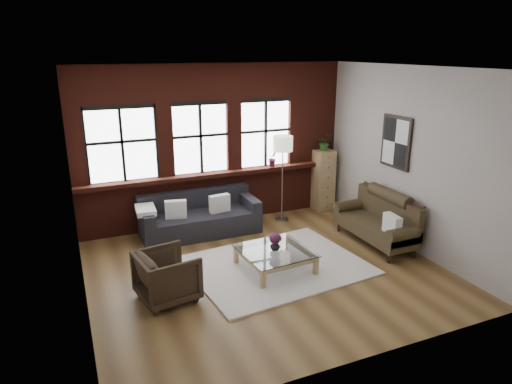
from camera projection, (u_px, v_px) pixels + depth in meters
name	position (u px, v px, depth m)	size (l,w,h in m)	color
floor	(265.00, 270.00, 7.47)	(5.50, 5.50, 0.00)	brown
ceiling	(266.00, 68.00, 6.50)	(5.50, 5.50, 0.00)	white
wall_back	(214.00, 145.00, 9.18)	(5.50, 5.50, 0.00)	#A8A29D
wall_front	(363.00, 234.00, 4.80)	(5.50, 5.50, 0.00)	#A8A29D
wall_left	(74.00, 198.00, 5.95)	(5.00, 5.00, 0.00)	#A8A29D
wall_right	(408.00, 159.00, 8.02)	(5.00, 5.00, 0.00)	#A8A29D
brick_backwall	(215.00, 146.00, 9.13)	(5.50, 0.12, 3.20)	#511C13
sill_ledge	(217.00, 174.00, 9.22)	(5.50, 0.30, 0.08)	#511C13
window_left	(122.00, 146.00, 8.41)	(1.38, 0.10, 1.50)	black
window_mid	(200.00, 139.00, 8.98)	(1.38, 0.10, 1.50)	black
window_right	(265.00, 134.00, 9.50)	(1.38, 0.10, 1.50)	black
wall_poster	(396.00, 142.00, 8.20)	(0.05, 0.74, 0.94)	black
shag_rug	(276.00, 265.00, 7.59)	(2.78, 2.19, 0.03)	beige
dark_sofa	(200.00, 214.00, 8.81)	(2.26, 0.92, 0.82)	black
pillow_a	(176.00, 209.00, 8.49)	(0.40, 0.14, 0.34)	white
pillow_b	(220.00, 203.00, 8.81)	(0.40, 0.14, 0.34)	white
vintage_settee	(376.00, 219.00, 8.34)	(0.79, 1.78, 0.95)	#322817
pillow_settee	(392.00, 224.00, 7.80)	(0.14, 0.38, 0.34)	white
armchair	(167.00, 276.00, 6.50)	(0.78, 0.80, 0.73)	black
coffee_table	(275.00, 260.00, 7.42)	(1.07, 1.07, 0.36)	#A28558
vase	(275.00, 245.00, 7.34)	(0.16, 0.16, 0.17)	#B2B2B2
flowers	(275.00, 238.00, 7.30)	(0.19, 0.19, 0.19)	#5E2047
drawer_chest	(323.00, 180.00, 10.12)	(0.41, 0.41, 1.34)	#A28558
potted_plant_top	(324.00, 142.00, 9.87)	(0.32, 0.28, 0.36)	#2D5923
floor_lamp	(282.00, 176.00, 9.36)	(0.40, 0.40, 1.94)	#A5A5A8
sill_plant	(273.00, 158.00, 9.59)	(0.19, 0.16, 0.35)	#5E2047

